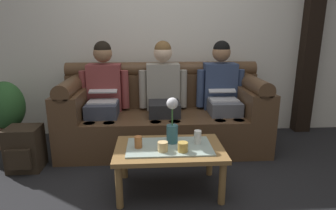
{
  "coord_description": "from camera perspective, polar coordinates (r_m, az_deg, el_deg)",
  "views": [
    {
      "loc": [
        -0.15,
        -2.0,
        1.35
      ],
      "look_at": [
        0.03,
        0.8,
        0.59
      ],
      "focal_mm": 30.31,
      "sensor_mm": 36.0,
      "label": 1
    }
  ],
  "objects": [
    {
      "name": "ground_plane",
      "position": [
        2.42,
        0.55,
        -18.8
      ],
      "size": [
        14.0,
        14.0,
        0.0
      ],
      "primitive_type": "plane",
      "color": "black"
    },
    {
      "name": "back_wall_patterned",
      "position": [
        3.71,
        -1.4,
        16.61
      ],
      "size": [
        6.0,
        0.12,
        2.9
      ],
      "primitive_type": "cube",
      "color": "silver",
      "rests_on": "ground_plane"
    },
    {
      "name": "timber_pillar",
      "position": [
        4.13,
        27.02,
        14.89
      ],
      "size": [
        0.2,
        0.2,
        2.9
      ],
      "primitive_type": "cube",
      "color": "black",
      "rests_on": "ground_plane"
    },
    {
      "name": "couch",
      "position": [
        3.32,
        -0.91,
        -2.07
      ],
      "size": [
        2.29,
        0.88,
        0.96
      ],
      "color": "#513823",
      "rests_on": "ground_plane"
    },
    {
      "name": "person_left",
      "position": [
        3.29,
        -12.82,
        2.56
      ],
      "size": [
        0.56,
        0.67,
        1.22
      ],
      "color": "#383D4C",
      "rests_on": "ground_plane"
    },
    {
      "name": "person_middle",
      "position": [
        3.25,
        -0.93,
        2.8
      ],
      "size": [
        0.56,
        0.67,
        1.22
      ],
      "color": "#232326",
      "rests_on": "ground_plane"
    },
    {
      "name": "person_right",
      "position": [
        3.35,
        10.73,
        2.89
      ],
      "size": [
        0.56,
        0.67,
        1.22
      ],
      "color": "#595B66",
      "rests_on": "ground_plane"
    },
    {
      "name": "coffee_table",
      "position": [
        2.41,
        0.25,
        -9.55
      ],
      "size": [
        0.9,
        0.57,
        0.4
      ],
      "color": "olive",
      "rests_on": "ground_plane"
    },
    {
      "name": "flower_vase",
      "position": [
        2.39,
        0.86,
        -3.53
      ],
      "size": [
        0.1,
        0.1,
        0.4
      ],
      "color": "#336672",
      "rests_on": "coffee_table"
    },
    {
      "name": "cup_near_left",
      "position": [
        2.27,
        -1.06,
        -8.35
      ],
      "size": [
        0.08,
        0.08,
        0.08
      ],
      "primitive_type": "cylinder",
      "color": "#DBB77A",
      "rests_on": "coffee_table"
    },
    {
      "name": "cup_near_right",
      "position": [
        2.43,
        5.98,
        -6.42
      ],
      "size": [
        0.06,
        0.06,
        0.11
      ],
      "primitive_type": "cylinder",
      "color": "white",
      "rests_on": "coffee_table"
    },
    {
      "name": "cup_far_center",
      "position": [
        2.35,
        -5.99,
        -7.41
      ],
      "size": [
        0.06,
        0.06,
        0.1
      ],
      "primitive_type": "cylinder",
      "color": "#B26633",
      "rests_on": "coffee_table"
    },
    {
      "name": "cup_far_left",
      "position": [
        2.27,
        3.0,
        -8.41
      ],
      "size": [
        0.08,
        0.08,
        0.08
      ],
      "primitive_type": "cylinder",
      "color": "gold",
      "rests_on": "coffee_table"
    },
    {
      "name": "backpack_left",
      "position": [
        3.13,
        -26.84,
        -7.87
      ],
      "size": [
        0.31,
        0.32,
        0.43
      ],
      "color": "#2D2319",
      "rests_on": "ground_plane"
    },
    {
      "name": "potted_plant",
      "position": [
        3.74,
        -29.61,
        -1.14
      ],
      "size": [
        0.4,
        0.4,
        0.78
      ],
      "color": "brown",
      "rests_on": "ground_plane"
    }
  ]
}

